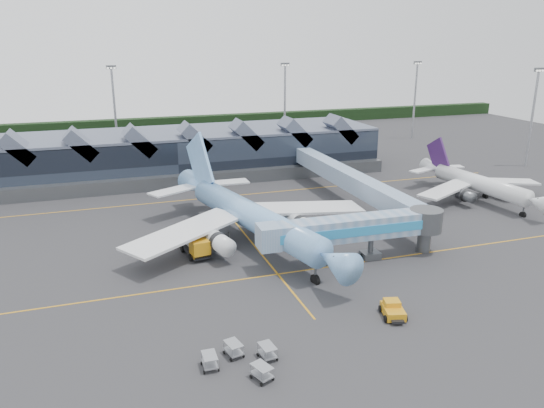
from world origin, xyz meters
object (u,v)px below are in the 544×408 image
object	(u,v)px
jet_bridge	(364,228)
pushback_tug	(393,310)
main_airliner	(248,214)
regional_jet	(476,183)
fuel_truck	(191,239)

from	to	relation	value
jet_bridge	pushback_tug	distance (m)	15.98
main_airliner	regional_jet	world-z (taller)	main_airliner
fuel_truck	main_airliner	bearing A→B (deg)	-2.36
main_airliner	pushback_tug	world-z (taller)	main_airliner
jet_bridge	main_airliner	bearing A→B (deg)	140.74
regional_jet	fuel_truck	world-z (taller)	regional_jet
regional_jet	fuel_truck	bearing A→B (deg)	-176.81
main_airliner	fuel_truck	world-z (taller)	main_airliner
regional_jet	jet_bridge	size ratio (longest dim) A/B	1.13
main_airliner	regional_jet	size ratio (longest dim) A/B	1.49
regional_jet	jet_bridge	distance (m)	37.79
regional_jet	jet_bridge	world-z (taller)	regional_jet
pushback_tug	regional_jet	bearing A→B (deg)	56.66
main_airliner	jet_bridge	size ratio (longest dim) A/B	1.68
fuel_truck	pushback_tug	size ratio (longest dim) A/B	2.37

